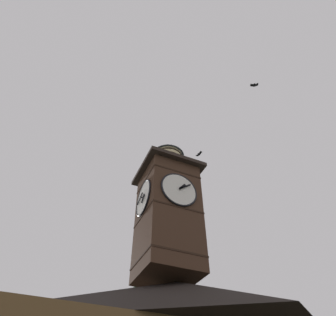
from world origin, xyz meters
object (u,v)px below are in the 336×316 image
at_px(flying_bird_high, 254,85).
at_px(flying_bird_low, 199,154).
at_px(clock_tower, 168,207).
at_px(pine_tree_behind, 158,297).

height_order(flying_bird_high, flying_bird_low, flying_bird_high).
xyz_separation_m(clock_tower, pine_tree_behind, (-1.27, -4.38, -3.54)).
xyz_separation_m(pine_tree_behind, flying_bird_low, (-2.33, 2.69, 10.90)).
bearing_deg(flying_bird_high, pine_tree_behind, -74.15).
xyz_separation_m(clock_tower, flying_bird_high, (-4.08, 5.51, 7.74)).
distance_m(flying_bird_high, flying_bird_low, 7.23).
relative_size(clock_tower, flying_bird_high, 17.16).
bearing_deg(flying_bird_low, pine_tree_behind, -49.07).
height_order(pine_tree_behind, flying_bird_high, pine_tree_behind).
bearing_deg(clock_tower, pine_tree_behind, -106.21).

